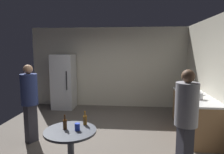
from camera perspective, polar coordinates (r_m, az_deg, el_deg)
ground_plane at (r=4.75m, az=-4.65°, el=-17.24°), size 5.20×5.20×0.10m
wall_back at (r=6.94m, az=-0.99°, el=2.73°), size 5.32×0.06×2.70m
wall_side_right at (r=4.67m, az=28.82°, el=-0.67°), size 0.06×5.20×2.70m
refrigerator at (r=6.90m, az=-13.50°, el=-1.28°), size 0.70×0.68×1.80m
kitchen_counter at (r=5.22m, az=22.29°, el=-9.61°), size 0.64×2.02×0.90m
kettle at (r=4.72m, az=23.39°, el=-4.93°), size 0.24×0.17×0.18m
wine_bottle_on_counter at (r=5.62m, az=20.49°, el=-2.36°), size 0.08×0.08×0.31m
foreground_table at (r=3.29m, az=-11.66°, el=-16.16°), size 0.80×0.80×0.73m
beer_bottle_amber at (r=3.39m, az=-7.66°, el=-11.92°), size 0.06×0.06×0.23m
beer_bottle_brown at (r=3.27m, az=-13.17°, el=-12.80°), size 0.06×0.06×0.23m
plastic_cup_blue at (r=3.20m, az=-9.79°, el=-13.73°), size 0.08×0.08×0.11m
person_in_navy_shirt at (r=4.57m, az=-22.29°, el=-5.37°), size 0.46×0.46×1.65m
person_in_gray_shirt at (r=3.27m, az=20.24°, el=-10.17°), size 0.43×0.43×1.67m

